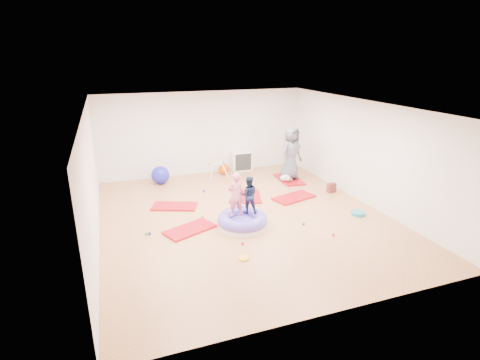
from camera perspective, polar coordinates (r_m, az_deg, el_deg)
name	(u,v)px	position (r m, az deg, el deg)	size (l,w,h in m)	color
room	(244,164)	(9.14, 0.63, 2.40)	(7.01, 8.01, 2.81)	#C46C3E
gym_mat_front_left	(190,229)	(8.99, -7.66, -7.47)	(1.19, 0.60, 0.05)	#AC1613
gym_mat_mid_left	(174,206)	(10.35, -9.97, -3.97)	(1.19, 0.59, 0.05)	#AC1613
gym_mat_center_back	(251,196)	(10.90, 1.66, -2.50)	(1.07, 0.54, 0.04)	#AC1613
gym_mat_right	(294,197)	(10.92, 8.20, -2.65)	(1.23, 0.61, 0.05)	#AC1613
gym_mat_rear_right	(289,179)	(12.45, 7.48, 0.10)	(1.26, 0.63, 0.05)	#AC1613
inflatable_cushion	(242,221)	(9.02, 0.38, -6.32)	(1.21, 1.21, 0.38)	white
child_pink	(236,193)	(8.72, -0.67, -1.95)	(0.39, 0.26, 1.08)	#D0607B
child_navy	(248,193)	(8.93, 1.30, -1.99)	(0.45, 0.35, 0.92)	#17223F
adult_caregiver	(291,153)	(12.21, 7.77, 4.11)	(0.85, 0.55, 1.74)	#545562
infant	(286,178)	(12.15, 7.03, 0.32)	(0.36, 0.37, 0.21)	silver
ball_pit_balls	(223,219)	(9.43, -2.58, -5.94)	(4.11, 3.87, 0.07)	#C73F18
exercise_ball_blue	(160,175)	(12.19, -12.05, 0.73)	(0.58, 0.58, 0.58)	#1D1EB8
exercise_ball_orange	(224,169)	(12.93, -2.51, 1.69)	(0.37, 0.37, 0.37)	#DE4B00
infant_play_gym	(217,168)	(12.60, -3.59, 1.90)	(0.64, 0.61, 0.49)	white
cube_shelf	(242,161)	(13.28, 0.27, 2.89)	(0.69, 0.34, 0.69)	white
balance_disc	(358,213)	(10.20, 17.58, -4.85)	(0.37, 0.37, 0.08)	teal
backpack	(331,188)	(11.57, 13.77, -1.14)	(0.25, 0.15, 0.29)	maroon
yellow_toy	(244,258)	(7.77, 0.56, -11.84)	(0.22, 0.22, 0.03)	gold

